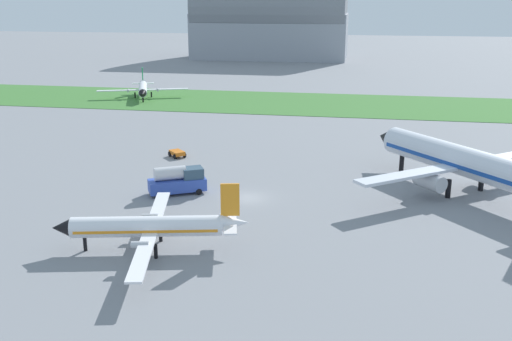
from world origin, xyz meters
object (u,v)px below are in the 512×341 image
(airplane_taxiing_turboprop, at_px, (143,88))
(airplane_foreground_turboprop, at_px, (151,226))
(baggage_cart_near_gate, at_px, (177,153))
(airplane_midfield_jet, at_px, (461,161))
(fuel_truck_midfield, at_px, (178,180))

(airplane_taxiing_turboprop, xyz_separation_m, airplane_foreground_turboprop, (30.48, -78.42, 0.04))
(airplane_taxiing_turboprop, distance_m, baggage_cart_near_gate, 52.55)
(airplane_foreground_turboprop, relative_size, baggage_cart_near_gate, 6.91)
(airplane_midfield_jet, distance_m, fuel_truck_midfield, 32.73)
(baggage_cart_near_gate, bearing_deg, airplane_taxiing_turboprop, -17.27)
(airplane_midfield_jet, xyz_separation_m, airplane_taxiing_turboprop, (-60.04, 56.37, -1.53))
(baggage_cart_near_gate, xyz_separation_m, fuel_truck_midfield, (5.09, -15.54, 1.01))
(airplane_midfield_jet, height_order, airplane_taxiing_turboprop, airplane_midfield_jet)
(airplane_foreground_turboprop, xyz_separation_m, baggage_cart_near_gate, (-7.55, 31.17, -1.68))
(airplane_midfield_jet, height_order, baggage_cart_near_gate, airplane_midfield_jet)
(airplane_midfield_jet, xyz_separation_m, fuel_truck_midfield, (-32.02, -6.42, -2.16))
(airplane_midfield_jet, xyz_separation_m, airplane_foreground_turboprop, (-29.56, -22.05, -1.49))
(airplane_midfield_jet, relative_size, fuel_truck_midfield, 3.60)
(airplane_foreground_turboprop, height_order, baggage_cart_near_gate, airplane_foreground_turboprop)
(fuel_truck_midfield, bearing_deg, airplane_taxiing_turboprop, 85.80)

